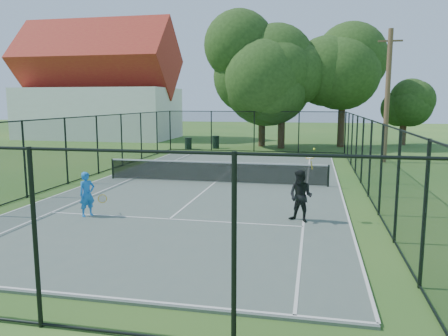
% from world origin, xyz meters
% --- Properties ---
extents(ground, '(120.00, 120.00, 0.00)m').
position_xyz_m(ground, '(0.00, 0.00, 0.00)').
color(ground, '#2C6221').
extents(tennis_court, '(11.00, 24.00, 0.06)m').
position_xyz_m(tennis_court, '(0.00, 0.00, 0.03)').
color(tennis_court, '#586860').
rests_on(tennis_court, ground).
extents(tennis_net, '(10.08, 0.08, 0.95)m').
position_xyz_m(tennis_net, '(0.00, 0.00, 0.58)').
color(tennis_net, black).
rests_on(tennis_net, tennis_court).
extents(fence, '(13.10, 26.10, 3.00)m').
position_xyz_m(fence, '(0.00, 0.00, 1.50)').
color(fence, black).
rests_on(fence, ground).
extents(tree_near_left, '(7.57, 7.57, 9.87)m').
position_xyz_m(tree_near_left, '(0.08, 17.11, 6.08)').
color(tree_near_left, '#332114').
rests_on(tree_near_left, ground).
extents(tree_near_mid, '(5.99, 5.99, 7.83)m').
position_xyz_m(tree_near_mid, '(1.78, 15.91, 4.82)').
color(tree_near_mid, '#332114').
rests_on(tree_near_mid, ground).
extents(tree_near_right, '(6.37, 6.37, 8.79)m').
position_xyz_m(tree_near_right, '(6.49, 17.96, 5.59)').
color(tree_near_right, '#332114').
rests_on(tree_near_right, ground).
extents(tree_far_right, '(3.79, 3.79, 5.01)m').
position_xyz_m(tree_far_right, '(11.75, 20.58, 3.09)').
color(tree_far_right, '#332114').
rests_on(tree_far_right, ground).
extents(building, '(15.30, 8.15, 11.87)m').
position_xyz_m(building, '(-17.00, 22.00, 4.93)').
color(building, silver).
rests_on(building, ground).
extents(trash_bin_left, '(0.58, 0.58, 0.87)m').
position_xyz_m(trash_bin_left, '(-5.33, 13.87, 0.44)').
color(trash_bin_left, black).
rests_on(trash_bin_left, ground).
extents(trash_bin_right, '(0.58, 0.58, 1.00)m').
position_xyz_m(trash_bin_right, '(-3.29, 14.67, 0.51)').
color(trash_bin_right, black).
rests_on(trash_bin_right, ground).
extents(utility_pole, '(1.40, 0.30, 7.95)m').
position_xyz_m(utility_pole, '(8.59, 9.00, 4.04)').
color(utility_pole, '#4C3823').
rests_on(utility_pole, ground).
extents(player_blue, '(0.87, 0.62, 1.43)m').
position_xyz_m(player_blue, '(-2.69, -6.55, 0.77)').
color(player_blue, blue).
rests_on(player_blue, tennis_court).
extents(player_black, '(0.94, 0.92, 2.24)m').
position_xyz_m(player_black, '(4.00, -5.83, 0.85)').
color(player_black, black).
rests_on(player_black, tennis_court).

